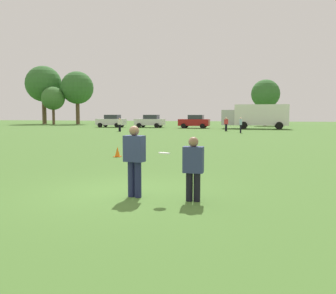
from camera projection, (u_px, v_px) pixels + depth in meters
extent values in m
plane|color=#47702D|center=(124.00, 192.00, 9.53)|extent=(170.71, 170.71, 0.00)
cylinder|color=#1E234C|center=(131.00, 179.00, 9.02)|extent=(0.17, 0.17, 0.88)
cylinder|color=#1E234C|center=(138.00, 180.00, 8.94)|extent=(0.17, 0.17, 0.88)
cube|color=navy|center=(134.00, 149.00, 8.91)|extent=(0.53, 0.36, 0.64)
sphere|color=#8C664C|center=(134.00, 131.00, 8.87)|extent=(0.24, 0.24, 0.24)
cylinder|color=black|center=(197.00, 187.00, 8.54)|extent=(0.16, 0.16, 0.68)
cylinder|color=black|center=(189.00, 187.00, 8.58)|extent=(0.16, 0.16, 0.68)
cube|color=navy|center=(193.00, 160.00, 8.50)|extent=(0.47, 0.27, 0.61)
sphere|color=#8C664C|center=(193.00, 142.00, 8.47)|extent=(0.23, 0.23, 0.23)
cylinder|color=white|center=(164.00, 153.00, 8.60)|extent=(0.27, 0.27, 0.06)
cube|color=#D8590C|center=(118.00, 157.00, 17.30)|extent=(0.32, 0.32, 0.03)
cone|color=orange|center=(117.00, 151.00, 17.28)|extent=(0.24, 0.24, 0.45)
cube|color=silver|center=(111.00, 122.00, 53.63)|extent=(4.21, 1.83, 0.90)
cube|color=#2D333D|center=(113.00, 117.00, 53.51)|extent=(2.01, 1.66, 0.64)
cylinder|color=black|center=(100.00, 125.00, 53.02)|extent=(0.66, 0.23, 0.66)
cylinder|color=black|center=(106.00, 125.00, 54.95)|extent=(0.66, 0.23, 0.66)
cylinder|color=black|center=(117.00, 125.00, 52.40)|extent=(0.66, 0.23, 0.66)
cylinder|color=black|center=(122.00, 125.00, 54.33)|extent=(0.66, 0.23, 0.66)
cube|color=silver|center=(150.00, 122.00, 52.71)|extent=(4.21, 1.83, 0.90)
cube|color=#2D333D|center=(151.00, 117.00, 52.59)|extent=(2.01, 1.66, 0.64)
cylinder|color=black|center=(139.00, 125.00, 52.10)|extent=(0.66, 0.23, 0.66)
cylinder|color=black|center=(143.00, 125.00, 54.03)|extent=(0.66, 0.23, 0.66)
cylinder|color=black|center=(157.00, 125.00, 51.48)|extent=(0.66, 0.23, 0.66)
cylinder|color=black|center=(160.00, 125.00, 53.41)|extent=(0.66, 0.23, 0.66)
cube|color=maroon|center=(194.00, 122.00, 50.49)|extent=(4.21, 1.83, 0.90)
cube|color=#2D333D|center=(196.00, 117.00, 50.36)|extent=(2.01, 1.66, 0.64)
cylinder|color=black|center=(183.00, 126.00, 49.87)|extent=(0.66, 0.23, 0.66)
cylinder|color=black|center=(186.00, 125.00, 51.81)|extent=(0.66, 0.23, 0.66)
cylinder|color=black|center=(202.00, 126.00, 49.25)|extent=(0.66, 0.23, 0.66)
cylinder|color=black|center=(204.00, 126.00, 51.18)|extent=(0.66, 0.23, 0.66)
cube|color=white|center=(261.00, 115.00, 48.04)|extent=(6.82, 2.55, 2.70)
cube|color=#B2B2B7|center=(229.00, 117.00, 49.08)|extent=(1.82, 2.31, 2.00)
cylinder|color=black|center=(243.00, 125.00, 47.37)|extent=(0.96, 0.29, 0.96)
cylinder|color=black|center=(244.00, 125.00, 50.02)|extent=(0.96, 0.29, 0.96)
cylinder|color=black|center=(279.00, 126.00, 46.32)|extent=(0.96, 0.29, 0.96)
cylinder|color=black|center=(278.00, 125.00, 48.96)|extent=(0.96, 0.29, 0.96)
cylinder|color=black|center=(241.00, 129.00, 38.46)|extent=(0.16, 0.16, 0.83)
cylinder|color=black|center=(241.00, 129.00, 38.29)|extent=(0.16, 0.16, 0.83)
cube|color=#9EC6E5|center=(241.00, 122.00, 38.31)|extent=(0.29, 0.47, 0.59)
sphere|color=beige|center=(241.00, 118.00, 38.27)|extent=(0.23, 0.23, 0.23)
cylinder|color=black|center=(120.00, 128.00, 41.25)|extent=(0.14, 0.14, 0.77)
cylinder|color=black|center=(119.00, 128.00, 41.33)|extent=(0.14, 0.14, 0.77)
cube|color=silver|center=(120.00, 122.00, 41.23)|extent=(0.47, 0.36, 0.54)
sphere|color=#D8AD8C|center=(120.00, 119.00, 41.19)|extent=(0.21, 0.21, 0.21)
cylinder|color=black|center=(226.00, 128.00, 42.23)|extent=(0.15, 0.15, 0.80)
cylinder|color=black|center=(227.00, 128.00, 42.34)|extent=(0.15, 0.15, 0.80)
cube|color=red|center=(226.00, 122.00, 42.22)|extent=(0.46, 0.49, 0.56)
sphere|color=#D8AD8C|center=(226.00, 118.00, 42.19)|extent=(0.22, 0.22, 0.22)
cylinder|color=brown|center=(44.00, 112.00, 70.30)|extent=(0.79, 0.79, 4.74)
sphere|color=#33662D|center=(43.00, 84.00, 69.82)|extent=(6.77, 6.77, 6.77)
cylinder|color=brown|center=(54.00, 116.00, 67.58)|extent=(0.49, 0.49, 2.97)
sphere|color=#3D7033|center=(53.00, 98.00, 67.28)|extent=(4.24, 4.24, 4.24)
cylinder|color=brown|center=(78.00, 113.00, 68.72)|extent=(0.70, 0.70, 4.22)
sphere|color=#33662D|center=(77.00, 88.00, 68.29)|extent=(6.03, 6.03, 6.03)
cylinder|color=brown|center=(265.00, 116.00, 60.09)|extent=(0.54, 0.54, 3.24)
sphere|color=#33662D|center=(266.00, 94.00, 59.76)|extent=(4.62, 4.62, 4.62)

